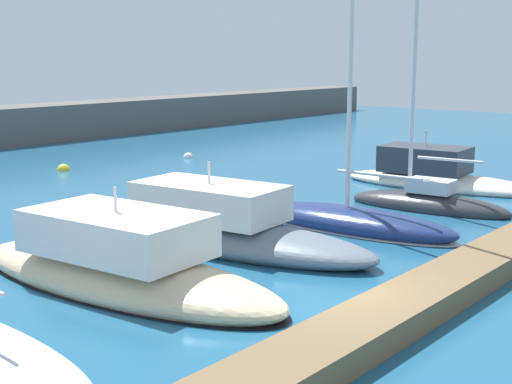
{
  "coord_description": "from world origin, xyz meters",
  "views": [
    {
      "loc": [
        -13.72,
        -8.69,
        5.9
      ],
      "look_at": [
        3.92,
        5.75,
        1.6
      ],
      "focal_mm": 51.48,
      "sensor_mm": 36.0,
      "label": 1
    }
  ],
  "objects_px": {
    "motorboat_sand_fourth": "(119,266)",
    "motorboat_ivory_eighth": "(437,176)",
    "sailboat_navy_sixth": "(352,218)",
    "mooring_buoy_white": "(188,157)",
    "sailboat_charcoal_seventh": "(429,202)",
    "motorboat_slate_fifth": "(219,227)",
    "mooring_buoy_yellow": "(64,170)"
  },
  "relations": [
    {
      "from": "motorboat_sand_fourth",
      "to": "motorboat_slate_fifth",
      "type": "distance_m",
      "value": 4.64
    },
    {
      "from": "motorboat_sand_fourth",
      "to": "motorboat_ivory_eighth",
      "type": "height_order",
      "value": "motorboat_sand_fourth"
    },
    {
      "from": "motorboat_sand_fourth",
      "to": "sailboat_charcoal_seventh",
      "type": "height_order",
      "value": "sailboat_charcoal_seventh"
    },
    {
      "from": "sailboat_charcoal_seventh",
      "to": "mooring_buoy_white",
      "type": "xyz_separation_m",
      "value": [
        4.37,
        17.28,
        -0.26
      ]
    },
    {
      "from": "motorboat_slate_fifth",
      "to": "motorboat_ivory_eighth",
      "type": "relative_size",
      "value": 1.12
    },
    {
      "from": "mooring_buoy_yellow",
      "to": "sailboat_charcoal_seventh",
      "type": "bearing_deg",
      "value": -80.57
    },
    {
      "from": "motorboat_sand_fourth",
      "to": "mooring_buoy_white",
      "type": "height_order",
      "value": "motorboat_sand_fourth"
    },
    {
      "from": "motorboat_ivory_eighth",
      "to": "mooring_buoy_white",
      "type": "distance_m",
      "value": 15.34
    },
    {
      "from": "motorboat_slate_fifth",
      "to": "mooring_buoy_white",
      "type": "height_order",
      "value": "motorboat_slate_fifth"
    },
    {
      "from": "mooring_buoy_yellow",
      "to": "sailboat_navy_sixth",
      "type": "bearing_deg",
      "value": -94.98
    },
    {
      "from": "motorboat_slate_fifth",
      "to": "mooring_buoy_white",
      "type": "bearing_deg",
      "value": -48.53
    },
    {
      "from": "motorboat_ivory_eighth",
      "to": "sailboat_charcoal_seventh",
      "type": "bearing_deg",
      "value": 107.5
    },
    {
      "from": "motorboat_sand_fourth",
      "to": "sailboat_charcoal_seventh",
      "type": "distance_m",
      "value": 13.94
    },
    {
      "from": "motorboat_ivory_eighth",
      "to": "mooring_buoy_yellow",
      "type": "bearing_deg",
      "value": 20.4
    },
    {
      "from": "sailboat_navy_sixth",
      "to": "mooring_buoy_white",
      "type": "distance_m",
      "value": 19.11
    },
    {
      "from": "sailboat_charcoal_seventh",
      "to": "motorboat_ivory_eighth",
      "type": "relative_size",
      "value": 1.13
    },
    {
      "from": "sailboat_navy_sixth",
      "to": "sailboat_charcoal_seventh",
      "type": "distance_m",
      "value": 4.76
    },
    {
      "from": "motorboat_sand_fourth",
      "to": "mooring_buoy_white",
      "type": "bearing_deg",
      "value": -54.22
    },
    {
      "from": "sailboat_navy_sixth",
      "to": "motorboat_ivory_eighth",
      "type": "relative_size",
      "value": 1.56
    },
    {
      "from": "motorboat_sand_fourth",
      "to": "motorboat_slate_fifth",
      "type": "bearing_deg",
      "value": -86.32
    },
    {
      "from": "sailboat_charcoal_seventh",
      "to": "mooring_buoy_white",
      "type": "distance_m",
      "value": 17.83
    },
    {
      "from": "motorboat_ivory_eighth",
      "to": "mooring_buoy_white",
      "type": "xyz_separation_m",
      "value": [
        -0.42,
        15.33,
        -0.47
      ]
    },
    {
      "from": "sailboat_navy_sixth",
      "to": "motorboat_ivory_eighth",
      "type": "bearing_deg",
      "value": -83.63
    },
    {
      "from": "motorboat_sand_fourth",
      "to": "mooring_buoy_yellow",
      "type": "distance_m",
      "value": 20.07
    },
    {
      "from": "motorboat_slate_fifth",
      "to": "motorboat_sand_fourth",
      "type": "bearing_deg",
      "value": 92.31
    },
    {
      "from": "sailboat_navy_sixth",
      "to": "mooring_buoy_yellow",
      "type": "xyz_separation_m",
      "value": [
        1.6,
        18.39,
        -0.38
      ]
    },
    {
      "from": "sailboat_navy_sixth",
      "to": "mooring_buoy_yellow",
      "type": "relative_size",
      "value": 21.76
    },
    {
      "from": "mooring_buoy_white",
      "to": "sailboat_charcoal_seventh",
      "type": "bearing_deg",
      "value": -104.2
    },
    {
      "from": "sailboat_navy_sixth",
      "to": "sailboat_charcoal_seventh",
      "type": "bearing_deg",
      "value": -98.26
    },
    {
      "from": "motorboat_ivory_eighth",
      "to": "motorboat_slate_fifth",
      "type": "bearing_deg",
      "value": 82.88
    },
    {
      "from": "motorboat_ivory_eighth",
      "to": "mooring_buoy_yellow",
      "type": "relative_size",
      "value": 13.94
    },
    {
      "from": "mooring_buoy_yellow",
      "to": "mooring_buoy_white",
      "type": "xyz_separation_m",
      "value": [
        7.51,
        -1.59,
        0.0
      ]
    }
  ]
}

